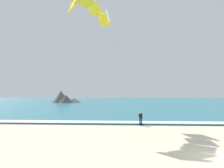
# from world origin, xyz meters

# --- Properties ---
(ground_plane) EXTENTS (200.00, 200.00, 0.00)m
(ground_plane) POSITION_xyz_m (0.00, 0.00, 0.00)
(ground_plane) COLOR beige
(sea) EXTENTS (200.00, 120.00, 0.20)m
(sea) POSITION_xyz_m (0.00, 73.93, 0.10)
(sea) COLOR teal
(sea) RESTS_ON ground
(surf_foam) EXTENTS (200.00, 2.31, 0.04)m
(surf_foam) POSITION_xyz_m (0.00, 14.93, 0.22)
(surf_foam) COLOR white
(surf_foam) RESTS_ON sea
(surfboard) EXTENTS (0.83, 1.47, 0.09)m
(surfboard) POSITION_xyz_m (-4.07, 13.73, 0.03)
(surfboard) COLOR #239EC6
(surfboard) RESTS_ON ground
(kitesurfer) EXTENTS (0.62, 0.62, 1.69)m
(kitesurfer) POSITION_xyz_m (-4.07, 13.75, 0.94)
(kitesurfer) COLOR black
(kitesurfer) RESTS_ON ground
(kite_primary) EXTENTS (9.23, 8.60, 16.03)m
(kite_primary) POSITION_xyz_m (-11.01, 16.91, 15.82)
(kite_primary) COLOR yellow
(headland_left) EXTENTS (11.59, 9.30, 4.44)m
(headland_left) POSITION_xyz_m (-27.83, 67.41, 1.70)
(headland_left) COLOR #56514C
(headland_left) RESTS_ON ground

